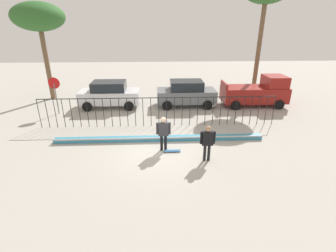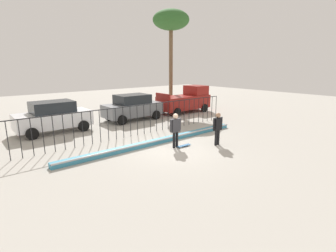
{
  "view_description": "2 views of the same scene",
  "coord_description": "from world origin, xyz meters",
  "px_view_note": "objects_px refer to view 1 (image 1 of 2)",
  "views": [
    {
      "loc": [
        -0.09,
        -10.71,
        5.8
      ],
      "look_at": [
        0.46,
        1.3,
        0.77
      ],
      "focal_mm": 26.46,
      "sensor_mm": 36.0,
      "label": 1
    },
    {
      "loc": [
        -8.0,
        -9.23,
        4.08
      ],
      "look_at": [
        0.25,
        0.74,
        0.97
      ],
      "focal_mm": 27.64,
      "sensor_mm": 36.0,
      "label": 2
    }
  ],
  "objects_px": {
    "parked_car_gray": "(186,93)",
    "stop_sign": "(55,91)",
    "skateboard": "(172,151)",
    "skateboarder": "(163,131)",
    "parked_car_white": "(110,94)",
    "camera_operator": "(208,140)",
    "palm_tree_short": "(39,18)",
    "pickup_truck": "(257,92)"
  },
  "relations": [
    {
      "from": "parked_car_gray",
      "to": "skateboarder",
      "type": "bearing_deg",
      "value": -101.79
    },
    {
      "from": "stop_sign",
      "to": "skateboarder",
      "type": "bearing_deg",
      "value": -38.79
    },
    {
      "from": "skateboard",
      "to": "camera_operator",
      "type": "height_order",
      "value": "camera_operator"
    },
    {
      "from": "pickup_truck",
      "to": "stop_sign",
      "type": "distance_m",
      "value": 14.3
    },
    {
      "from": "camera_operator",
      "to": "parked_car_gray",
      "type": "height_order",
      "value": "parked_car_gray"
    },
    {
      "from": "skateboarder",
      "to": "stop_sign",
      "type": "xyz_separation_m",
      "value": [
        -7.07,
        5.68,
        0.58
      ]
    },
    {
      "from": "pickup_truck",
      "to": "parked_car_white",
      "type": "bearing_deg",
      "value": -178.97
    },
    {
      "from": "parked_car_gray",
      "to": "palm_tree_short",
      "type": "bearing_deg",
      "value": 170.27
    },
    {
      "from": "stop_sign",
      "to": "palm_tree_short",
      "type": "distance_m",
      "value": 6.2
    },
    {
      "from": "skateboard",
      "to": "stop_sign",
      "type": "relative_size",
      "value": 0.32
    },
    {
      "from": "camera_operator",
      "to": "stop_sign",
      "type": "bearing_deg",
      "value": 5.59
    },
    {
      "from": "skateboarder",
      "to": "palm_tree_short",
      "type": "bearing_deg",
      "value": 103.84
    },
    {
      "from": "skateboarder",
      "to": "pickup_truck",
      "type": "bearing_deg",
      "value": 14.36
    },
    {
      "from": "skateboarder",
      "to": "skateboard",
      "type": "xyz_separation_m",
      "value": [
        0.41,
        -0.19,
        -0.98
      ]
    },
    {
      "from": "palm_tree_short",
      "to": "skateboarder",
      "type": "bearing_deg",
      "value": -46.9
    },
    {
      "from": "skateboarder",
      "to": "palm_tree_short",
      "type": "xyz_separation_m",
      "value": [
        -8.9,
        9.51,
        5.1
      ]
    },
    {
      "from": "skateboard",
      "to": "pickup_truck",
      "type": "height_order",
      "value": "pickup_truck"
    },
    {
      "from": "skateboard",
      "to": "palm_tree_short",
      "type": "bearing_deg",
      "value": 153.56
    },
    {
      "from": "parked_car_gray",
      "to": "stop_sign",
      "type": "relative_size",
      "value": 1.72
    },
    {
      "from": "pickup_truck",
      "to": "skateboard",
      "type": "bearing_deg",
      "value": -131.95
    },
    {
      "from": "stop_sign",
      "to": "parked_car_gray",
      "type": "bearing_deg",
      "value": 8.39
    },
    {
      "from": "parked_car_gray",
      "to": "stop_sign",
      "type": "xyz_separation_m",
      "value": [
        -8.96,
        -1.32,
        0.64
      ]
    },
    {
      "from": "palm_tree_short",
      "to": "skateboard",
      "type": "bearing_deg",
      "value": -46.2
    },
    {
      "from": "skateboard",
      "to": "parked_car_white",
      "type": "distance_m",
      "value": 8.37
    },
    {
      "from": "skateboarder",
      "to": "parked_car_gray",
      "type": "height_order",
      "value": "parked_car_gray"
    },
    {
      "from": "skateboard",
      "to": "palm_tree_short",
      "type": "distance_m",
      "value": 14.75
    },
    {
      "from": "parked_car_gray",
      "to": "skateboard",
      "type": "bearing_deg",
      "value": -98.34
    },
    {
      "from": "skateboard",
      "to": "palm_tree_short",
      "type": "height_order",
      "value": "palm_tree_short"
    },
    {
      "from": "skateboard",
      "to": "parked_car_gray",
      "type": "height_order",
      "value": "parked_car_gray"
    },
    {
      "from": "skateboard",
      "to": "stop_sign",
      "type": "bearing_deg",
      "value": 161.58
    },
    {
      "from": "skateboarder",
      "to": "parked_car_white",
      "type": "height_order",
      "value": "parked_car_white"
    },
    {
      "from": "skateboarder",
      "to": "pickup_truck",
      "type": "height_order",
      "value": "pickup_truck"
    },
    {
      "from": "camera_operator",
      "to": "skateboarder",
      "type": "bearing_deg",
      "value": 13.4
    },
    {
      "from": "skateboarder",
      "to": "stop_sign",
      "type": "bearing_deg",
      "value": 111.94
    },
    {
      "from": "skateboard",
      "to": "camera_operator",
      "type": "xyz_separation_m",
      "value": [
        1.51,
        -0.87,
        0.96
      ]
    },
    {
      "from": "parked_car_gray",
      "to": "pickup_truck",
      "type": "height_order",
      "value": "pickup_truck"
    },
    {
      "from": "pickup_truck",
      "to": "stop_sign",
      "type": "xyz_separation_m",
      "value": [
        -14.24,
        -1.16,
        0.58
      ]
    },
    {
      "from": "skateboarder",
      "to": "pickup_truck",
      "type": "distance_m",
      "value": 9.91
    },
    {
      "from": "skateboarder",
      "to": "camera_operator",
      "type": "distance_m",
      "value": 2.19
    },
    {
      "from": "camera_operator",
      "to": "parked_car_gray",
      "type": "relative_size",
      "value": 0.39
    },
    {
      "from": "camera_operator",
      "to": "parked_car_white",
      "type": "xyz_separation_m",
      "value": [
        -5.66,
        8.08,
        -0.04
      ]
    },
    {
      "from": "camera_operator",
      "to": "stop_sign",
      "type": "distance_m",
      "value": 11.25
    }
  ]
}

